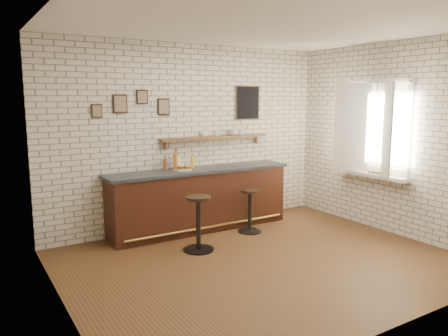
# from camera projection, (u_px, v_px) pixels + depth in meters

# --- Properties ---
(ground) EXTENTS (5.00, 5.00, 0.00)m
(ground) POSITION_uv_depth(u_px,v_px,m) (263.00, 262.00, 5.76)
(ground) COLOR brown
(ground) RESTS_ON ground
(bar_counter) EXTENTS (3.10, 0.65, 1.01)m
(bar_counter) POSITION_uv_depth(u_px,v_px,m) (200.00, 199.00, 7.10)
(bar_counter) COLOR #3E1C10
(bar_counter) RESTS_ON ground
(sandwich_plate) EXTENTS (0.28, 0.28, 0.01)m
(sandwich_plate) POSITION_uv_depth(u_px,v_px,m) (183.00, 170.00, 6.89)
(sandwich_plate) COLOR white
(sandwich_plate) RESTS_ON bar_counter
(ciabatta_sandwich) EXTENTS (0.25, 0.18, 0.07)m
(ciabatta_sandwich) POSITION_uv_depth(u_px,v_px,m) (184.00, 167.00, 6.89)
(ciabatta_sandwich) COLOR tan
(ciabatta_sandwich) RESTS_ON sandwich_plate
(potato_chips) EXTENTS (0.26, 0.18, 0.00)m
(potato_chips) POSITION_uv_depth(u_px,v_px,m) (182.00, 169.00, 6.87)
(potato_chips) COLOR gold
(potato_chips) RESTS_ON sandwich_plate
(bitters_bottle_brown) EXTENTS (0.07, 0.07, 0.23)m
(bitters_bottle_brown) POSITION_uv_depth(u_px,v_px,m) (165.00, 164.00, 6.86)
(bitters_bottle_brown) COLOR brown
(bitters_bottle_brown) RESTS_ON bar_counter
(bitters_bottle_white) EXTENTS (0.07, 0.07, 0.26)m
(bitters_bottle_white) POSITION_uv_depth(u_px,v_px,m) (178.00, 162.00, 6.97)
(bitters_bottle_white) COLOR white
(bitters_bottle_white) RESTS_ON bar_counter
(bitters_bottle_amber) EXTENTS (0.08, 0.08, 0.32)m
(bitters_bottle_amber) POSITION_uv_depth(u_px,v_px,m) (175.00, 161.00, 6.94)
(bitters_bottle_amber) COLOR #AF611C
(bitters_bottle_amber) RESTS_ON bar_counter
(condiment_bottle_yellow) EXTENTS (0.07, 0.07, 0.22)m
(condiment_bottle_yellow) POSITION_uv_depth(u_px,v_px,m) (192.00, 162.00, 7.11)
(condiment_bottle_yellow) COLOR yellow
(condiment_bottle_yellow) RESTS_ON bar_counter
(bar_stool_left) EXTENTS (0.44, 0.44, 0.78)m
(bar_stool_left) POSITION_uv_depth(u_px,v_px,m) (198.00, 222.00, 6.12)
(bar_stool_left) COLOR black
(bar_stool_left) RESTS_ON ground
(bar_stool_right) EXTENTS (0.38, 0.38, 0.69)m
(bar_stool_right) POSITION_uv_depth(u_px,v_px,m) (250.00, 209.00, 6.99)
(bar_stool_right) COLOR black
(bar_stool_right) RESTS_ON ground
(wall_shelf) EXTENTS (2.00, 0.18, 0.18)m
(wall_shelf) POSITION_uv_depth(u_px,v_px,m) (216.00, 137.00, 7.33)
(wall_shelf) COLOR brown
(wall_shelf) RESTS_ON ground
(shelf_cup_a) EXTENTS (0.17, 0.17, 0.10)m
(shelf_cup_a) POSITION_uv_depth(u_px,v_px,m) (204.00, 134.00, 7.20)
(shelf_cup_a) COLOR white
(shelf_cup_a) RESTS_ON wall_shelf
(shelf_cup_b) EXTENTS (0.13, 0.13, 0.09)m
(shelf_cup_b) POSITION_uv_depth(u_px,v_px,m) (217.00, 134.00, 7.33)
(shelf_cup_b) COLOR white
(shelf_cup_b) RESTS_ON wall_shelf
(shelf_cup_c) EXTENTS (0.17, 0.17, 0.11)m
(shelf_cup_c) POSITION_uv_depth(u_px,v_px,m) (234.00, 132.00, 7.51)
(shelf_cup_c) COLOR white
(shelf_cup_c) RESTS_ON wall_shelf
(shelf_cup_d) EXTENTS (0.12, 0.12, 0.09)m
(shelf_cup_d) POSITION_uv_depth(u_px,v_px,m) (241.00, 132.00, 7.59)
(shelf_cup_d) COLOR white
(shelf_cup_d) RESTS_ON wall_shelf
(back_wall_decor) EXTENTS (2.96, 0.02, 0.56)m
(back_wall_decor) POSITION_uv_depth(u_px,v_px,m) (204.00, 103.00, 7.22)
(back_wall_decor) COLOR black
(back_wall_decor) RESTS_ON ground
(window_sill) EXTENTS (0.20, 1.35, 0.06)m
(window_sill) POSITION_uv_depth(u_px,v_px,m) (371.00, 175.00, 7.11)
(window_sill) COLOR white
(window_sill) RESTS_ON ground
(casement_window) EXTENTS (0.40, 1.30, 1.56)m
(casement_window) POSITION_uv_depth(u_px,v_px,m) (372.00, 129.00, 6.97)
(casement_window) COLOR white
(casement_window) RESTS_ON ground
(book_lower) EXTENTS (0.20, 0.23, 0.02)m
(book_lower) POSITION_uv_depth(u_px,v_px,m) (373.00, 173.00, 7.05)
(book_lower) COLOR tan
(book_lower) RESTS_ON window_sill
(book_upper) EXTENTS (0.20, 0.26, 0.02)m
(book_upper) POSITION_uv_depth(u_px,v_px,m) (374.00, 172.00, 7.04)
(book_upper) COLOR tan
(book_upper) RESTS_ON book_lower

